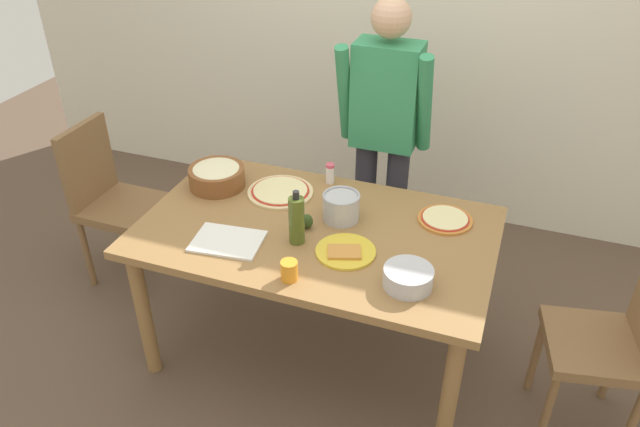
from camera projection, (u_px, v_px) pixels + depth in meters
ground at (317, 349)px, 3.20m from camera, size 8.00×8.00×0.00m
wall_back at (406, 17)px, 3.75m from camera, size 5.60×0.10×2.60m
dining_table at (316, 245)px, 2.83m from camera, size 1.60×0.96×0.76m
person_cook at (384, 129)px, 3.25m from camera, size 0.49×0.25×1.62m
chair_wooden_left at (109, 195)px, 3.45m from camera, size 0.40×0.40×0.95m
chair_wooden_right at (617, 336)px, 2.51m from camera, size 0.47×0.47×0.95m
pizza_raw_on_board at (280, 191)px, 3.04m from camera, size 0.33×0.33×0.02m
pizza_cooked_on_tray at (445, 219)px, 2.83m from camera, size 0.25×0.25×0.02m
plate_with_slice at (345, 251)px, 2.62m from camera, size 0.26×0.26×0.02m
popcorn_bowl at (217, 175)px, 3.07m from camera, size 0.28×0.28×0.11m
mixing_bowl_steel at (408, 278)px, 2.42m from camera, size 0.20×0.20×0.08m
olive_oil_bottle at (297, 220)px, 2.64m from camera, size 0.07×0.07×0.26m
steel_pot at (341, 206)px, 2.82m from camera, size 0.17×0.17×0.13m
cup_orange at (289, 271)px, 2.46m from camera, size 0.07×0.07×0.08m
salt_shaker at (330, 173)px, 3.10m from camera, size 0.04×0.04×0.11m
cutting_board_white at (228, 241)px, 2.69m from camera, size 0.32×0.25×0.01m
avocado at (307, 221)px, 2.77m from camera, size 0.06×0.06×0.07m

